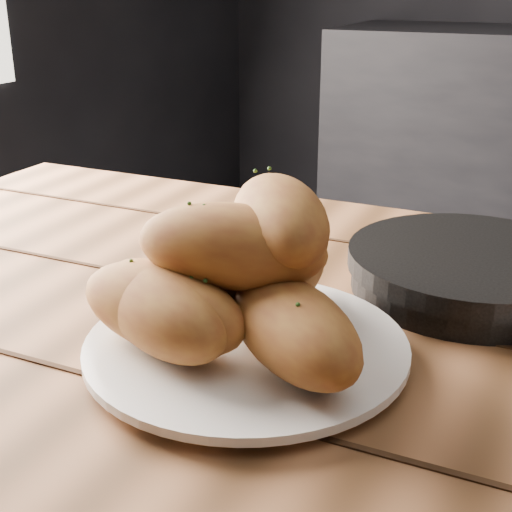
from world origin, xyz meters
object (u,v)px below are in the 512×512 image
(skillet, at_px, (472,271))
(bread_rolls, at_px, (231,282))
(table, at_px, (356,467))
(plate, at_px, (246,349))

(skillet, bearing_deg, bread_rolls, -125.45)
(table, xyz_separation_m, skillet, (0.06, 0.21, 0.12))
(plate, relative_size, skillet, 0.75)
(bread_rolls, bearing_deg, table, 11.20)
(bread_rolls, bearing_deg, skillet, 54.55)
(plate, height_order, bread_rolls, bread_rolls)
(bread_rolls, xyz_separation_m, skillet, (0.17, 0.23, -0.05))
(table, distance_m, bread_rolls, 0.20)
(table, bearing_deg, bread_rolls, -168.80)
(plate, distance_m, skillet, 0.28)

